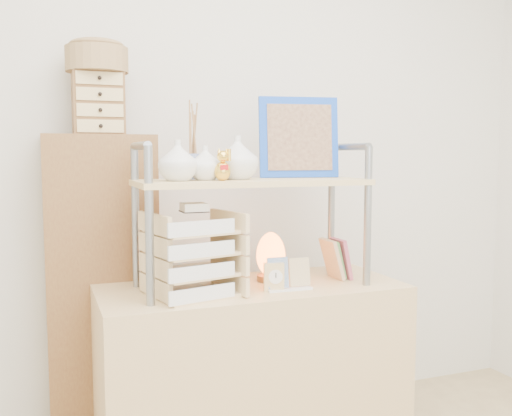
{
  "coord_description": "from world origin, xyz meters",
  "views": [
    {
      "loc": [
        -0.77,
        -0.88,
        1.27
      ],
      "look_at": [
        0.02,
        1.2,
        1.06
      ],
      "focal_mm": 40.0,
      "sensor_mm": 36.0,
      "label": 1
    }
  ],
  "objects_px": {
    "cabinet": "(103,295)",
    "letter_tray": "(194,259)",
    "desk": "(252,377)",
    "salt_lamp": "(271,256)"
  },
  "relations": [
    {
      "from": "cabinet",
      "to": "letter_tray",
      "type": "height_order",
      "value": "cabinet"
    },
    {
      "from": "desk",
      "to": "letter_tray",
      "type": "bearing_deg",
      "value": -164.24
    },
    {
      "from": "salt_lamp",
      "to": "cabinet",
      "type": "bearing_deg",
      "value": 153.93
    },
    {
      "from": "cabinet",
      "to": "salt_lamp",
      "type": "relative_size",
      "value": 6.68
    },
    {
      "from": "desk",
      "to": "salt_lamp",
      "type": "relative_size",
      "value": 5.94
    },
    {
      "from": "cabinet",
      "to": "salt_lamp",
      "type": "xyz_separation_m",
      "value": [
        0.64,
        -0.31,
        0.18
      ]
    },
    {
      "from": "cabinet",
      "to": "letter_tray",
      "type": "xyz_separation_m",
      "value": [
        0.29,
        -0.44,
        0.21
      ]
    },
    {
      "from": "letter_tray",
      "to": "salt_lamp",
      "type": "bearing_deg",
      "value": 19.74
    },
    {
      "from": "cabinet",
      "to": "salt_lamp",
      "type": "distance_m",
      "value": 0.74
    },
    {
      "from": "desk",
      "to": "letter_tray",
      "type": "xyz_separation_m",
      "value": [
        -0.25,
        -0.07,
        0.51
      ]
    }
  ]
}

